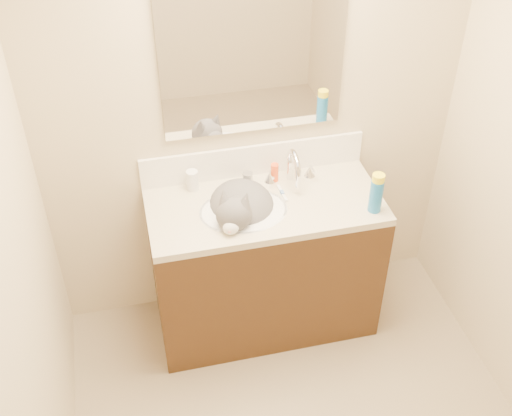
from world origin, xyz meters
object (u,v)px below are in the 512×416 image
vanity_cabinet (264,267)px  amber_bottle (275,173)px  silver_jar (248,178)px  cat (241,209)px  spray_can (376,196)px  faucet (293,170)px  pill_bottle (192,180)px  basin (244,221)px

vanity_cabinet → amber_bottle: bearing=62.3°
silver_jar → amber_bottle: 0.14m
cat → spray_can: (0.64, -0.18, 0.10)m
faucet → pill_bottle: faucet is taller
basin → spray_can: size_ratio=2.52×
basin → spray_can: bearing=-13.0°
basin → cat: size_ratio=0.88×
basin → amber_bottle: size_ratio=4.38×
vanity_cabinet → spray_can: (0.52, -0.18, 0.54)m
cat → amber_bottle: bearing=63.1°
pill_bottle → silver_jar: (0.29, -0.01, -0.02)m
silver_jar → amber_bottle: bearing=-4.9°
vanity_cabinet → amber_bottle: amber_bottle is taller
spray_can → faucet: bearing=137.0°
pill_bottle → amber_bottle: (0.43, -0.03, -0.00)m
amber_bottle → spray_can: size_ratio=0.57×
silver_jar → amber_bottle: (0.14, -0.01, 0.02)m
basin → faucet: bearing=29.1°
faucet → basin: bearing=-150.9°
vanity_cabinet → cat: cat is taller
silver_jar → spray_can: (0.57, -0.37, 0.06)m
faucet → pill_bottle: (-0.52, 0.07, -0.03)m
basin → vanity_cabinet: bearing=14.0°
vanity_cabinet → faucet: size_ratio=4.29×
cat → pill_bottle: bearing=159.9°
vanity_cabinet → silver_jar: (-0.05, 0.19, 0.48)m
cat → silver_jar: 0.21m
silver_jar → basin: bearing=-107.9°
vanity_cabinet → basin: basin is taller
cat → spray_can: bearing=8.8°
vanity_cabinet → basin: (-0.12, -0.03, 0.38)m
vanity_cabinet → amber_bottle: size_ratio=11.68×
basin → faucet: 0.38m
silver_jar → vanity_cabinet: bearing=-75.9°
cat → vanity_cabinet: bearing=23.9°
vanity_cabinet → amber_bottle: 0.54m
vanity_cabinet → silver_jar: bearing=104.1°
faucet → spray_can: size_ratio=1.57×
basin → cat: 0.06m
basin → silver_jar: 0.25m
silver_jar → amber_bottle: size_ratio=0.61×
basin → cat: bearing=104.1°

